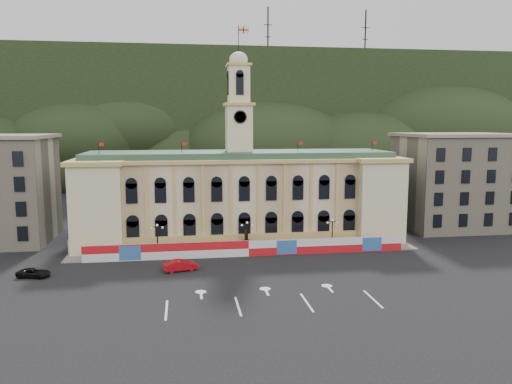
{
  "coord_description": "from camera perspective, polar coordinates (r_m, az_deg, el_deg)",
  "views": [
    {
      "loc": [
        -9.86,
        -59.84,
        20.57
      ],
      "look_at": [
        1.58,
        18.0,
        9.67
      ],
      "focal_mm": 35.0,
      "sensor_mm": 36.0,
      "label": 1
    }
  ],
  "objects": [
    {
      "name": "hoarding_fence",
      "position": [
        77.99,
        -0.8,
        -6.45
      ],
      "size": [
        50.0,
        0.44,
        2.5
      ],
      "color": "red",
      "rests_on": "ground"
    },
    {
      "name": "lamp_center",
      "position": [
        79.42,
        -1.03,
        -4.84
      ],
      "size": [
        1.96,
        0.44,
        5.15
      ],
      "color": "black",
      "rests_on": "ground"
    },
    {
      "name": "side_building_right",
      "position": [
        105.64,
        21.73,
        1.22
      ],
      "size": [
        21.0,
        17.0,
        18.6
      ],
      "color": "#BDAF92",
      "rests_on": "ground"
    },
    {
      "name": "lamp_right",
      "position": [
        82.34,
        8.71,
        -4.47
      ],
      "size": [
        1.96,
        0.44,
        5.15
      ],
      "color": "black",
      "rests_on": "ground"
    },
    {
      "name": "city_hall",
      "position": [
        88.94,
        -1.91,
        -0.34
      ],
      "size": [
        56.2,
        17.6,
        37.1
      ],
      "color": "beige",
      "rests_on": "ground"
    },
    {
      "name": "black_suv",
      "position": [
        74.1,
        -24.06,
        -8.44
      ],
      "size": [
        4.06,
        5.32,
        1.22
      ],
      "primitive_type": "imported",
      "rotation": [
        0.0,
        0.0,
        1.33
      ],
      "color": "black",
      "rests_on": "ground"
    },
    {
      "name": "ground",
      "position": [
        64.04,
        0.96,
        -10.85
      ],
      "size": [
        260.0,
        260.0,
        0.0
      ],
      "primitive_type": "plane",
      "color": "black",
      "rests_on": "ground"
    },
    {
      "name": "statue",
      "position": [
        80.82,
        -1.12,
        -5.99
      ],
      "size": [
        1.4,
        1.4,
        3.72
      ],
      "color": "#595651",
      "rests_on": "ground"
    },
    {
      "name": "hill_ridge",
      "position": [
        182.1,
        -5.3,
        7.52
      ],
      "size": [
        230.0,
        80.0,
        64.0
      ],
      "color": "black",
      "rests_on": "ground"
    },
    {
      "name": "lane_markings",
      "position": [
        59.39,
        1.76,
        -12.37
      ],
      "size": [
        26.0,
        10.0,
        0.02
      ],
      "primitive_type": null,
      "color": "white",
      "rests_on": "ground"
    },
    {
      "name": "red_sedan",
      "position": [
        71.37,
        -8.6,
        -8.29
      ],
      "size": [
        3.93,
        5.59,
        1.58
      ],
      "primitive_type": "imported",
      "rotation": [
        0.0,
        0.0,
        1.81
      ],
      "color": "#A20B12",
      "rests_on": "ground"
    },
    {
      "name": "pavement",
      "position": [
        80.85,
        -1.09,
        -6.79
      ],
      "size": [
        56.0,
        5.5,
        0.16
      ],
      "primitive_type": "cube",
      "color": "slate",
      "rests_on": "ground"
    },
    {
      "name": "lamp_left",
      "position": [
        78.91,
        -11.2,
        -5.07
      ],
      "size": [
        1.96,
        0.44,
        5.15
      ],
      "color": "black",
      "rests_on": "ground"
    }
  ]
}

